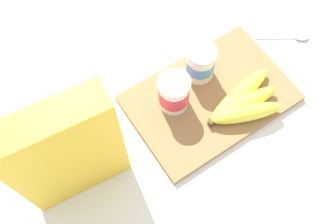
{
  "coord_description": "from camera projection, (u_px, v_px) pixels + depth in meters",
  "views": [
    {
      "loc": [
        -0.3,
        -0.29,
        0.78
      ],
      "look_at": [
        -0.11,
        0.0,
        0.07
      ],
      "focal_mm": 41.7,
      "sensor_mm": 36.0,
      "label": 1
    }
  ],
  "objects": [
    {
      "name": "banana_bunch",
      "position": [
        243.0,
        104.0,
        0.84
      ],
      "size": [
        0.19,
        0.12,
        0.04
      ],
      "color": "yellow",
      "rests_on": "cutting_board"
    },
    {
      "name": "spoon",
      "position": [
        291.0,
        37.0,
        0.95
      ],
      "size": [
        0.12,
        0.09,
        0.01
      ],
      "color": "silver",
      "rests_on": "ground_plane"
    },
    {
      "name": "ground_plane",
      "position": [
        210.0,
        99.0,
        0.88
      ],
      "size": [
        2.4,
        2.4,
        0.0
      ],
      "primitive_type": "plane",
      "color": "silver"
    },
    {
      "name": "cereal_box",
      "position": [
        66.0,
        152.0,
        0.67
      ],
      "size": [
        0.2,
        0.08,
        0.29
      ],
      "primitive_type": "cube",
      "rotation": [
        0.0,
        0.0,
        3.04
      ],
      "color": "yellow",
      "rests_on": "ground_plane"
    },
    {
      "name": "yogurt_cup_back",
      "position": [
        201.0,
        63.0,
        0.85
      ],
      "size": [
        0.07,
        0.07,
        0.09
      ],
      "color": "white",
      "rests_on": "cutting_board"
    },
    {
      "name": "yogurt_cup_front",
      "position": [
        174.0,
        93.0,
        0.82
      ],
      "size": [
        0.07,
        0.07,
        0.09
      ],
      "color": "white",
      "rests_on": "cutting_board"
    },
    {
      "name": "cutting_board",
      "position": [
        210.0,
        98.0,
        0.87
      ],
      "size": [
        0.35,
        0.24,
        0.02
      ],
      "primitive_type": "cube",
      "color": "olive",
      "rests_on": "ground_plane"
    }
  ]
}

